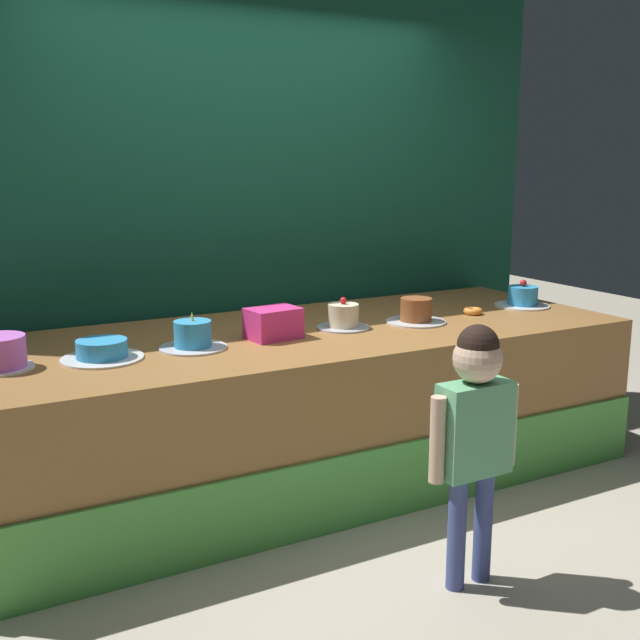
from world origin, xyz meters
name	(u,v)px	position (x,y,z in m)	size (l,w,h in m)	color
ground_plane	(365,523)	(0.00, 0.00, 0.00)	(12.00, 12.00, 0.00)	#BCB29E
stage_platform	(303,404)	(0.00, 0.63, 0.40)	(3.43, 1.29, 0.79)	#9E6B38
curtain_backdrop	(244,200)	(0.00, 1.37, 1.43)	(4.06, 0.08, 2.85)	#144C38
child_figure	(475,421)	(0.09, -0.63, 0.68)	(0.41, 0.19, 1.06)	#3F4C8C
pink_box	(273,323)	(-0.21, 0.54, 0.87)	(0.25, 0.18, 0.15)	#EE348D
donut	(473,311)	(1.04, 0.54, 0.81)	(0.11, 0.11, 0.04)	orange
cake_left	(102,351)	(-1.04, 0.53, 0.83)	(0.36, 0.36, 0.09)	white
cake_center_left	(193,337)	(-0.63, 0.53, 0.85)	(0.32, 0.32, 0.18)	silver
cake_center_right	(343,317)	(0.21, 0.57, 0.85)	(0.28, 0.28, 0.16)	silver
cake_right	(416,312)	(0.63, 0.51, 0.85)	(0.33, 0.33, 0.13)	silver
cake_far_right	(522,298)	(1.46, 0.59, 0.85)	(0.33, 0.33, 0.16)	white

